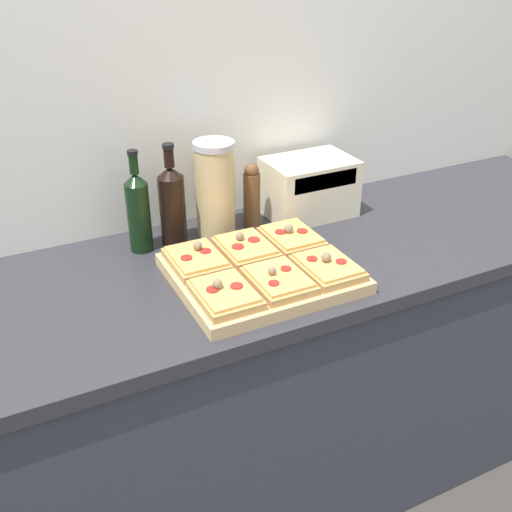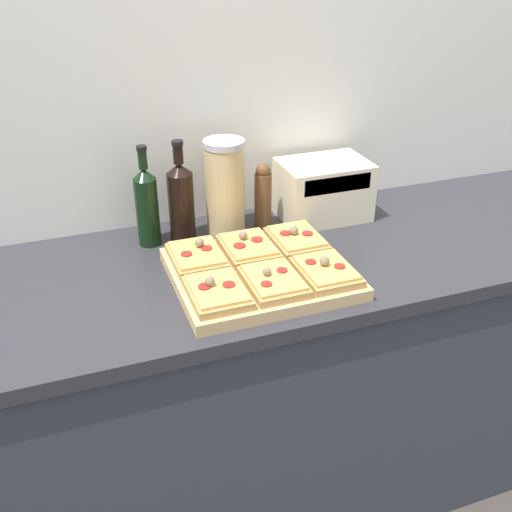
{
  "view_description": "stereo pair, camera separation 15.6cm",
  "coord_description": "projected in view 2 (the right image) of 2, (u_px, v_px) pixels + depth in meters",
  "views": [
    {
      "loc": [
        -0.61,
        -0.97,
        1.71
      ],
      "look_at": [
        -0.0,
        0.25,
        0.96
      ],
      "focal_mm": 42.0,
      "sensor_mm": 36.0,
      "label": 1
    },
    {
      "loc": [
        -0.47,
        -1.03,
        1.71
      ],
      "look_at": [
        -0.0,
        0.25,
        0.96
      ],
      "focal_mm": 42.0,
      "sensor_mm": 36.0,
      "label": 2
    }
  ],
  "objects": [
    {
      "name": "pizza_slice_front_left",
      "position": [
        217.0,
        292.0,
        1.42
      ],
      "size": [
        0.13,
        0.18,
        0.05
      ],
      "color": "tan",
      "rests_on": "cutting_board"
    },
    {
      "name": "pizza_slice_back_left",
      "position": [
        197.0,
        256.0,
        1.57
      ],
      "size": [
        0.13,
        0.18,
        0.05
      ],
      "color": "tan",
      "rests_on": "cutting_board"
    },
    {
      "name": "wall_back",
      "position": [
        207.0,
        104.0,
        1.77
      ],
      "size": [
        6.0,
        0.06,
        2.5
      ],
      "color": "silver",
      "rests_on": "ground_plane"
    },
    {
      "name": "pizza_slice_front_center",
      "position": [
        273.0,
        281.0,
        1.46
      ],
      "size": [
        0.13,
        0.18,
        0.05
      ],
      "color": "tan",
      "rests_on": "cutting_board"
    },
    {
      "name": "pepper_mill",
      "position": [
        263.0,
        196.0,
        1.79
      ],
      "size": [
        0.05,
        0.05,
        0.2
      ],
      "color": "brown",
      "rests_on": "kitchen_counter"
    },
    {
      "name": "grain_jar_tall",
      "position": [
        226.0,
        187.0,
        1.74
      ],
      "size": [
        0.12,
        0.12,
        0.28
      ],
      "color": "tan",
      "rests_on": "kitchen_counter"
    },
    {
      "name": "pizza_slice_back_right",
      "position": [
        297.0,
        239.0,
        1.66
      ],
      "size": [
        0.13,
        0.18,
        0.05
      ],
      "color": "tan",
      "rests_on": "cutting_board"
    },
    {
      "name": "toaster_oven",
      "position": [
        323.0,
        190.0,
        1.86
      ],
      "size": [
        0.29,
        0.19,
        0.18
      ],
      "color": "beige",
      "rests_on": "kitchen_counter"
    },
    {
      "name": "cutting_board",
      "position": [
        260.0,
        274.0,
        1.55
      ],
      "size": [
        0.45,
        0.39,
        0.03
      ],
      "primitive_type": "cube",
      "color": "tan",
      "rests_on": "kitchen_counter"
    },
    {
      "name": "kitchen_counter",
      "position": [
        249.0,
        387.0,
        1.86
      ],
      "size": [
        2.63,
        0.67,
        0.9
      ],
      "color": "#333842",
      "rests_on": "ground_plane"
    },
    {
      "name": "pizza_slice_back_center",
      "position": [
        248.0,
        247.0,
        1.62
      ],
      "size": [
        0.13,
        0.18,
        0.05
      ],
      "color": "tan",
      "rests_on": "cutting_board"
    },
    {
      "name": "wine_bottle",
      "position": [
        181.0,
        200.0,
        1.71
      ],
      "size": [
        0.07,
        0.07,
        0.3
      ],
      "color": "black",
      "rests_on": "kitchen_counter"
    },
    {
      "name": "pizza_slice_front_right",
      "position": [
        326.0,
        271.0,
        1.5
      ],
      "size": [
        0.13,
        0.18,
        0.05
      ],
      "color": "tan",
      "rests_on": "cutting_board"
    },
    {
      "name": "olive_oil_bottle",
      "position": [
        147.0,
        205.0,
        1.68
      ],
      "size": [
        0.06,
        0.06,
        0.29
      ],
      "color": "black",
      "rests_on": "kitchen_counter"
    }
  ]
}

